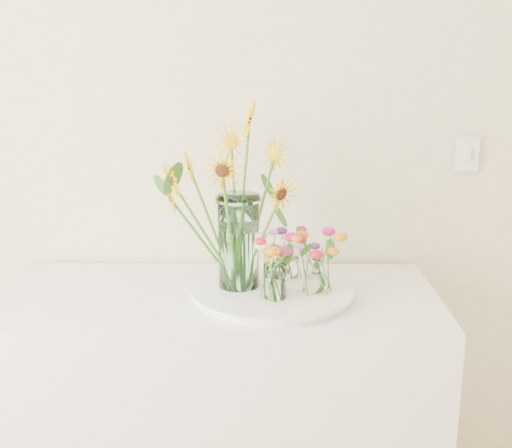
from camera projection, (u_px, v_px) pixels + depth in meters
name	position (u px, v px, depth m)	size (l,w,h in m)	color
counter	(218.00, 419.00, 2.15)	(1.40, 0.60, 0.90)	white
tray	(272.00, 292.00, 2.01)	(0.49, 0.49, 0.03)	white
mason_jar	(239.00, 242.00, 1.98)	(0.13, 0.13, 0.30)	#C6F5E9
sunflower_bouquet	(238.00, 199.00, 1.94)	(0.74, 0.74, 0.57)	#FBBF05
small_vase_a	(275.00, 281.00, 1.90)	(0.07, 0.07, 0.12)	white
wildflower_posy_a	(275.00, 267.00, 1.89)	(0.18, 0.18, 0.21)	orange
small_vase_b	(316.00, 275.00, 1.96)	(0.08, 0.08, 0.11)	white
wildflower_posy_b	(317.00, 261.00, 1.95)	(0.22, 0.22, 0.20)	orange
small_vase_c	(290.00, 262.00, 2.09)	(0.06, 0.06, 0.10)	white
wildflower_posy_c	(290.00, 249.00, 2.08)	(0.19, 0.19, 0.19)	orange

